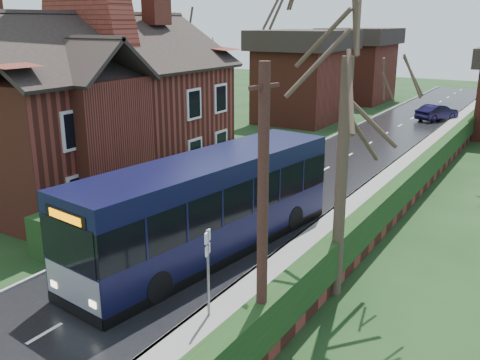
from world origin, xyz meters
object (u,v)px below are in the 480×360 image
Objects in this scene: bus_stop_sign at (208,261)px; car_green at (167,222)px; car_silver at (173,218)px; brick_house at (94,103)px; bus at (209,207)px; telegraph_pole at (263,225)px.

car_green is at bearing 120.48° from bus_stop_sign.
bus_stop_sign is (4.95, -4.67, 1.17)m from car_silver.
brick_house is at bearing 128.79° from bus_stop_sign.
brick_house is 3.63× the size of car_green.
brick_house is 8.77m from car_green.
bus is at bearing -22.12° from brick_house.
bus_stop_sign is (5.05, -4.37, 1.25)m from car_green.
brick_house reaches higher than car_green.
car_green is at bearing 153.75° from telegraph_pole.
bus_stop_sign reaches higher than car_green.
brick_house is 1.95× the size of telegraph_pole.
telegraph_pole is (2.35, -1.13, 1.96)m from bus_stop_sign.
brick_house reaches higher than car_silver.
bus is at bearing 145.21° from telegraph_pole.
brick_house is 3.74× the size of car_silver.
car_silver is 9.83m from telegraph_pole.
car_green is at bearing -112.53° from car_silver.
car_silver is (7.23, -3.10, -3.71)m from brick_house.
brick_house is at bearing 160.93° from car_green.
brick_house reaches higher than telegraph_pole.
car_silver is 1.40× the size of bus_stop_sign.
car_green is (-2.39, 0.47, -1.20)m from bus.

